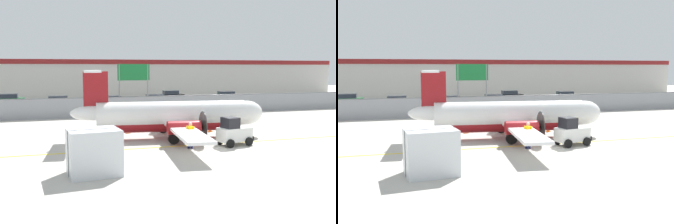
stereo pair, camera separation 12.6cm
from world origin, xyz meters
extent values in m
plane|color=#BCB7AD|center=(0.00, 0.00, 0.00)|extent=(140.00, 140.00, 0.00)
cube|color=yellow|center=(0.00, 2.00, 0.00)|extent=(84.00, 0.20, 0.01)
cube|color=gray|center=(0.00, 18.00, 1.00)|extent=(98.00, 0.04, 2.00)
cylinder|color=slate|center=(0.00, 18.00, 2.05)|extent=(98.00, 0.10, 0.10)
cube|color=#38383A|center=(0.00, 29.50, 0.06)|extent=(98.00, 17.00, 0.12)
cube|color=beige|center=(0.00, 48.00, 3.25)|extent=(91.00, 8.00, 6.50)
cube|color=maroon|center=(0.00, 44.00, 6.10)|extent=(91.00, 0.20, 0.80)
cylinder|color=white|center=(-0.57, 4.84, 1.75)|extent=(10.91, 3.10, 1.90)
ellipsoid|color=white|center=(5.05, 4.20, 1.75)|extent=(2.67, 2.07, 1.80)
ellipsoid|color=white|center=(-6.19, 5.47, 1.95)|extent=(3.14, 1.38, 1.05)
cylinder|color=maroon|center=(-0.57, 4.84, 1.23)|extent=(9.77, 2.56, 1.48)
cube|color=white|center=(-0.47, 4.82, 1.18)|extent=(3.39, 16.08, 0.18)
cylinder|color=maroon|center=(0.02, 7.38, 1.18)|extent=(2.29, 1.14, 0.90)
cone|color=black|center=(1.16, 7.26, 1.18)|extent=(0.50, 0.49, 0.44)
cylinder|color=#262626|center=(1.31, 7.24, 1.18)|extent=(0.28, 2.09, 2.10)
cylinder|color=maroon|center=(-0.57, 2.22, 1.18)|extent=(2.29, 1.14, 0.90)
cone|color=black|center=(0.58, 2.09, 1.18)|extent=(0.50, 0.49, 0.44)
cylinder|color=#262626|center=(0.73, 2.07, 1.18)|extent=(0.28, 2.09, 2.10)
cube|color=maroon|center=(-5.92, 5.44, 3.30)|extent=(1.71, 0.37, 3.10)
cube|color=white|center=(-6.06, 5.46, 4.85)|extent=(1.63, 4.89, 0.14)
cylinder|color=#59595B|center=(3.20, 4.41, 0.79)|extent=(0.15, 0.15, 0.97)
cylinder|color=black|center=(3.20, 4.41, 0.30)|extent=(0.62, 0.29, 0.60)
cylinder|color=#59595B|center=(-0.62, 7.07, 0.83)|extent=(0.15, 0.15, 0.90)
cylinder|color=black|center=(-0.62, 7.07, 0.38)|extent=(0.78, 0.30, 0.76)
cylinder|color=#59595B|center=(-1.12, 2.67, 0.83)|extent=(0.15, 0.15, 0.90)
cylinder|color=black|center=(-1.12, 2.67, 0.38)|extent=(0.78, 0.30, 0.76)
cube|color=silver|center=(2.64, 1.26, 0.73)|extent=(2.36, 1.48, 0.90)
cube|color=black|center=(2.29, 1.20, 1.53)|extent=(1.06, 1.15, 0.70)
cube|color=black|center=(3.77, 1.47, 0.43)|extent=(0.35, 1.11, 0.30)
cylinder|color=black|center=(3.27, 1.98, 0.28)|extent=(0.58, 0.28, 0.56)
cylinder|color=black|center=(3.48, 0.80, 0.28)|extent=(0.58, 0.28, 0.56)
cylinder|color=black|center=(1.79, 1.72, 0.28)|extent=(0.58, 0.28, 0.56)
cylinder|color=black|center=(2.01, 0.53, 0.28)|extent=(0.58, 0.28, 0.56)
cylinder|color=#191E4C|center=(-0.61, 1.11, 0.42)|extent=(0.23, 0.23, 0.85)
cylinder|color=#191E4C|center=(-0.46, 0.99, 0.42)|extent=(0.23, 0.23, 0.85)
cylinder|color=yellow|center=(-0.53, 1.05, 1.15)|extent=(0.48, 0.48, 0.60)
cylinder|color=yellow|center=(-0.70, 1.19, 1.18)|extent=(0.14, 0.14, 0.55)
cylinder|color=yellow|center=(-0.37, 0.91, 1.18)|extent=(0.14, 0.14, 0.55)
sphere|color=tan|center=(-0.53, 1.05, 1.59)|extent=(0.22, 0.22, 0.22)
cube|color=silver|center=(-6.91, -3.03, 1.10)|extent=(2.59, 2.23, 2.20)
cube|color=#333338|center=(-6.91, -3.03, 1.10)|extent=(2.44, 0.32, 2.20)
cube|color=orange|center=(-3.27, 7.77, 0.02)|extent=(0.36, 0.36, 0.04)
cone|color=orange|center=(-3.27, 7.77, 0.34)|extent=(0.28, 0.28, 0.60)
cylinder|color=white|center=(-3.27, 7.77, 0.42)|extent=(0.17, 0.17, 0.08)
cube|color=orange|center=(3.17, 6.57, 0.02)|extent=(0.36, 0.36, 0.04)
cone|color=orange|center=(3.17, 6.57, 0.34)|extent=(0.28, 0.28, 0.60)
cylinder|color=white|center=(3.17, 6.57, 0.42)|extent=(0.17, 0.17, 0.08)
cube|color=orange|center=(2.35, 5.65, 0.02)|extent=(0.36, 0.36, 0.04)
cone|color=orange|center=(2.35, 5.65, 0.34)|extent=(0.28, 0.28, 0.60)
cylinder|color=white|center=(2.35, 5.65, 0.42)|extent=(0.17, 0.17, 0.08)
cube|color=#19662D|center=(-14.70, 31.97, 0.74)|extent=(4.20, 1.71, 0.80)
cube|color=#262D38|center=(-14.55, 31.97, 1.42)|extent=(2.20, 1.57, 0.56)
cylinder|color=black|center=(-13.30, 31.07, 0.42)|extent=(0.60, 0.20, 0.60)
cylinder|color=black|center=(-13.29, 32.87, 0.42)|extent=(0.60, 0.20, 0.60)
cube|color=slate|center=(-8.50, 26.45, 0.74)|extent=(4.30, 1.97, 0.80)
cube|color=#262D38|center=(-8.35, 26.44, 1.42)|extent=(2.30, 1.70, 0.56)
cylinder|color=black|center=(-9.95, 25.64, 0.42)|extent=(0.61, 0.24, 0.60)
cylinder|color=black|center=(-9.84, 27.43, 0.42)|extent=(0.61, 0.24, 0.60)
cylinder|color=black|center=(-7.16, 25.46, 0.42)|extent=(0.61, 0.24, 0.60)
cylinder|color=black|center=(-7.04, 27.26, 0.42)|extent=(0.61, 0.24, 0.60)
cube|color=gray|center=(-2.07, 24.95, 0.74)|extent=(4.35, 2.13, 0.80)
cube|color=#262D38|center=(-2.22, 24.94, 1.42)|extent=(2.35, 1.78, 0.56)
cylinder|color=black|center=(-0.78, 25.99, 0.42)|extent=(0.62, 0.26, 0.60)
cylinder|color=black|center=(-0.59, 24.20, 0.42)|extent=(0.62, 0.26, 0.60)
cylinder|color=black|center=(-3.56, 25.70, 0.42)|extent=(0.62, 0.26, 0.60)
cylinder|color=black|center=(-3.37, 23.91, 0.42)|extent=(0.62, 0.26, 0.60)
cube|color=#B28C19|center=(3.76, 25.70, 0.74)|extent=(4.31, 2.01, 0.80)
cube|color=#262D38|center=(3.61, 25.71, 1.42)|extent=(2.31, 1.72, 0.56)
cylinder|color=black|center=(5.23, 26.49, 0.42)|extent=(0.61, 0.24, 0.60)
cylinder|color=black|center=(5.09, 24.70, 0.42)|extent=(0.61, 0.24, 0.60)
cylinder|color=black|center=(2.43, 26.70, 0.42)|extent=(0.61, 0.24, 0.60)
cylinder|color=black|center=(2.30, 24.91, 0.42)|extent=(0.61, 0.24, 0.60)
cube|color=black|center=(7.77, 32.85, 0.74)|extent=(4.27, 1.89, 0.80)
cube|color=#262D38|center=(7.92, 32.85, 1.42)|extent=(2.27, 1.66, 0.56)
cylinder|color=black|center=(6.33, 32.02, 0.42)|extent=(0.61, 0.23, 0.60)
cylinder|color=black|center=(6.41, 33.82, 0.42)|extent=(0.61, 0.23, 0.60)
cylinder|color=black|center=(9.13, 31.89, 0.42)|extent=(0.61, 0.23, 0.60)
cylinder|color=black|center=(9.21, 33.69, 0.42)|extent=(0.61, 0.23, 0.60)
cube|color=#19662D|center=(15.26, 28.73, 0.74)|extent=(4.39, 2.24, 0.80)
cube|color=#262D38|center=(15.11, 28.75, 1.42)|extent=(2.39, 1.84, 0.56)
cylinder|color=black|center=(16.76, 29.44, 0.42)|extent=(0.62, 0.28, 0.60)
cylinder|color=black|center=(16.52, 27.65, 0.42)|extent=(0.62, 0.28, 0.60)
cylinder|color=black|center=(13.99, 29.81, 0.42)|extent=(0.62, 0.28, 0.60)
cylinder|color=black|center=(13.75, 28.02, 0.42)|extent=(0.62, 0.28, 0.60)
cylinder|color=slate|center=(-1.88, 20.08, 2.75)|extent=(0.14, 0.14, 5.50)
cylinder|color=slate|center=(1.32, 20.08, 2.75)|extent=(0.14, 0.14, 5.50)
cube|color=#14662D|center=(-0.28, 20.08, 4.60)|extent=(3.60, 0.10, 1.80)
camera|label=1|loc=(-8.54, -20.80, 5.11)|focal=40.00mm
camera|label=2|loc=(-8.42, -20.84, 5.11)|focal=40.00mm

